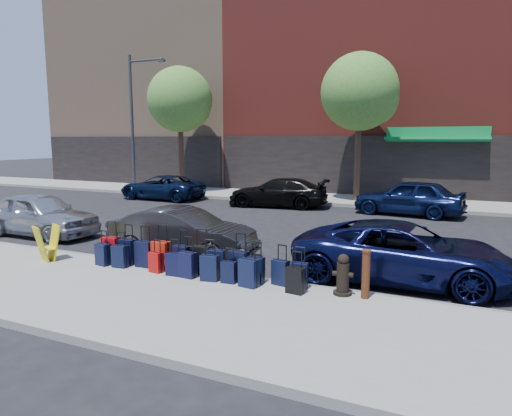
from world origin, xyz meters
The scene contains 39 objects.
ground centered at (0.00, 0.00, 0.00)m, with size 120.00×120.00×0.00m, color black.
sidewalk_near centered at (0.00, -6.50, 0.07)m, with size 60.00×4.00×0.15m, color gray.
sidewalk_far centered at (0.00, 10.00, 0.07)m, with size 60.00×4.00×0.15m, color gray.
curb_near centered at (0.00, -4.48, 0.07)m, with size 60.00×0.08×0.15m, color gray.
curb_far centered at (0.00, 7.98, 0.07)m, with size 60.00×0.08×0.15m, color gray.
building_left centered at (-16.00, 17.98, 7.98)m, with size 15.00×12.12×16.00m.
building_center centered at (0.00, 17.99, 9.98)m, with size 17.00×12.85×20.00m.
tree_left centered at (-9.86, 9.50, 5.41)m, with size 3.80×3.80×7.27m.
tree_center centered at (0.64, 9.50, 5.41)m, with size 3.80×3.80×7.27m.
streetlight centered at (-12.80, 8.80, 4.66)m, with size 2.59×0.18×8.00m.
suitcase_front_0 centered at (-2.53, -4.84, 0.47)m, with size 0.45×0.27×1.04m.
suitcase_front_1 centered at (-2.06, -4.78, 0.46)m, with size 0.42×0.25×0.99m.
suitcase_front_2 centered at (-1.51, -4.83, 0.47)m, with size 0.43×0.25×1.01m.
suitcase_front_3 centered at (-1.07, -4.76, 0.48)m, with size 0.44×0.26×1.05m.
suitcase_front_4 centered at (-0.47, -4.77, 0.46)m, with size 0.44×0.29×0.98m.
suitcase_front_5 centered at (0.05, -4.77, 0.48)m, with size 0.47×0.31×1.05m.
suitcase_front_6 centered at (0.47, -4.80, 0.46)m, with size 0.43×0.27×0.98m.
suitcase_front_7 centered at (1.06, -4.83, 0.48)m, with size 0.47×0.31×1.05m.
suitcase_front_8 centered at (1.46, -4.84, 0.44)m, with size 0.38×0.21×0.91m.
suitcase_front_9 centered at (2.01, -4.75, 0.42)m, with size 0.39×0.26×0.87m.
suitcase_front_10 centered at (2.43, -4.80, 0.42)m, with size 0.38×0.24×0.87m.
suitcase_back_0 centered at (-2.53, -5.14, 0.42)m, with size 0.39×0.27×0.87m.
suitcase_back_1 centered at (-2.01, -5.12, 0.42)m, with size 0.38×0.23×0.87m.
suitcase_back_3 centered at (-0.96, -5.10, 0.39)m, with size 0.35×0.23×0.77m.
suitcase_back_4 centered at (-0.44, -5.13, 0.41)m, with size 0.36×0.22×0.83m.
suitcase_back_5 centered at (-0.08, -5.13, 0.44)m, with size 0.41×0.26×0.93m.
suitcase_back_6 centered at (0.49, -5.13, 0.43)m, with size 0.42×0.29×0.91m.
suitcase_back_7 centered at (0.94, -5.09, 0.39)m, with size 0.33×0.21×0.76m.
suitcase_back_8 centered at (1.45, -5.15, 0.45)m, with size 0.43×0.29×0.95m.
suitcase_back_10 centered at (2.47, -5.13, 0.42)m, with size 0.38×0.25×0.86m.
fire_hydrant centered at (3.36, -4.80, 0.53)m, with size 0.42×0.37×0.83m.
bollard centered at (3.81, -4.83, 0.64)m, with size 0.18×0.18×0.96m.
display_rack centered at (-4.12, -5.39, 0.59)m, with size 0.68×0.71×0.90m.
car_near_0 centered at (-7.42, -2.80, 0.73)m, with size 1.72×4.26×1.45m, color #B7B9BE.
car_near_1 centered at (-1.53, -3.14, 0.67)m, with size 1.42×4.08×1.34m, color #2E2E30.
car_near_2 centered at (4.28, -2.95, 0.68)m, with size 2.26×4.89×1.36m, color #0C1037.
car_far_0 centered at (-9.40, 6.68, 0.65)m, with size 2.17×4.70×1.31m, color #0C1836.
car_far_1 centered at (-2.66, 6.69, 0.69)m, with size 1.93×4.76×1.38m, color black.
car_far_2 centered at (3.33, 6.73, 0.77)m, with size 1.82×4.51×1.54m, color #0D173B.
Camera 1 is at (5.42, -13.47, 3.21)m, focal length 32.00 mm.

